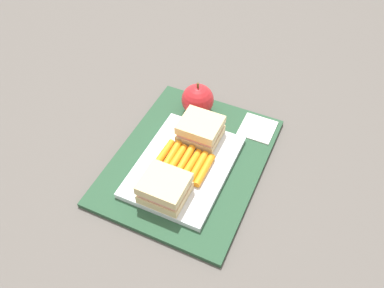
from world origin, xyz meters
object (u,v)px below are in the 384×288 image
object	(u,v)px
apple	(198,100)
food_tray	(184,166)
sandwich_half_right	(200,130)
carrot_sticks_bundle	(184,162)
sandwich_half_left	(165,188)
paper_napkin	(257,128)

from	to	relation	value
apple	food_tray	bearing A→B (deg)	-165.26
sandwich_half_right	carrot_sticks_bundle	xyz separation A→B (m)	(-0.08, -0.00, -0.02)
sandwich_half_left	carrot_sticks_bundle	size ratio (longest dim) A/B	0.78
food_tray	apple	bearing A→B (deg)	14.74
carrot_sticks_bundle	paper_napkin	xyz separation A→B (m)	(0.16, -0.10, -0.02)
sandwich_half_left	apple	world-z (taller)	apple
food_tray	sandwich_half_right	distance (m)	0.08
food_tray	apple	size ratio (longest dim) A/B	2.86
food_tray	paper_napkin	xyz separation A→B (m)	(0.16, -0.10, -0.00)
sandwich_half_left	carrot_sticks_bundle	xyz separation A→B (m)	(0.08, -0.00, -0.02)
sandwich_half_left	paper_napkin	world-z (taller)	sandwich_half_left
sandwich_half_left	apple	bearing A→B (deg)	9.92
carrot_sticks_bundle	paper_napkin	distance (m)	0.19
apple	sandwich_half_left	bearing A→B (deg)	-170.08
apple	paper_napkin	distance (m)	0.14
sandwich_half_right	paper_napkin	size ratio (longest dim) A/B	1.14
food_tray	sandwich_half_left	distance (m)	0.08
carrot_sticks_bundle	paper_napkin	bearing A→B (deg)	-30.96
sandwich_half_right	paper_napkin	xyz separation A→B (m)	(0.08, -0.10, -0.03)
food_tray	sandwich_half_left	bearing A→B (deg)	180.00
sandwich_half_right	apple	size ratio (longest dim) A/B	1.00
food_tray	carrot_sticks_bundle	size ratio (longest dim) A/B	2.26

